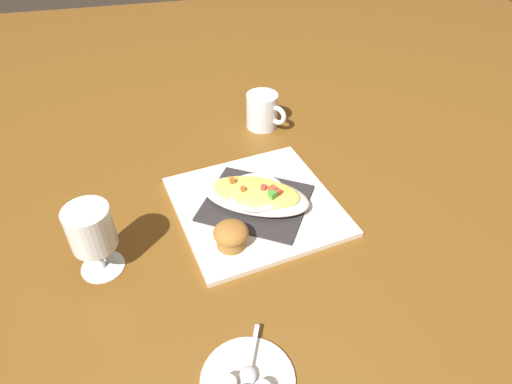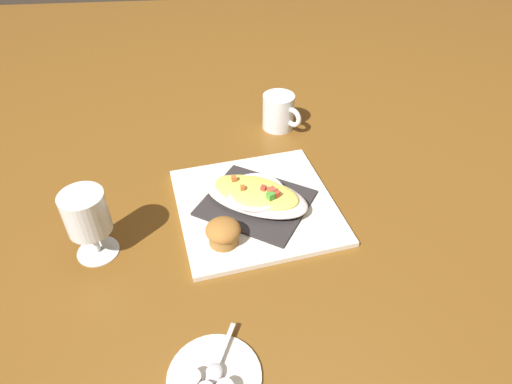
{
  "view_description": "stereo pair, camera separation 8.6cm",
  "coord_description": "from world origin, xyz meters",
  "px_view_note": "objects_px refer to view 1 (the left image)",
  "views": [
    {
      "loc": [
        0.64,
        -0.15,
        0.6
      ],
      "look_at": [
        0.0,
        0.0,
        0.04
      ],
      "focal_mm": 31.51,
      "sensor_mm": 36.0,
      "label": 1
    },
    {
      "loc": [
        0.65,
        -0.06,
        0.6
      ],
      "look_at": [
        0.0,
        0.0,
        0.04
      ],
      "focal_mm": 31.51,
      "sensor_mm": 36.0,
      "label": 2
    }
  ],
  "objects_px": {
    "muffin": "(231,235)",
    "spoon": "(249,371)",
    "stemmed_glass": "(91,232)",
    "gratin_dish": "(256,194)",
    "creamer_saucer": "(248,380)",
    "square_plate": "(256,206)",
    "coffee_mug": "(263,112)"
  },
  "relations": [
    {
      "from": "spoon",
      "to": "muffin",
      "type": "bearing_deg",
      "value": 175.03
    },
    {
      "from": "square_plate",
      "to": "creamer_saucer",
      "type": "bearing_deg",
      "value": -14.8
    },
    {
      "from": "gratin_dish",
      "to": "muffin",
      "type": "distance_m",
      "value": 0.12
    },
    {
      "from": "square_plate",
      "to": "gratin_dish",
      "type": "bearing_deg",
      "value": 46.29
    },
    {
      "from": "square_plate",
      "to": "creamer_saucer",
      "type": "relative_size",
      "value": 2.28
    },
    {
      "from": "muffin",
      "to": "creamer_saucer",
      "type": "distance_m",
      "value": 0.25
    },
    {
      "from": "muffin",
      "to": "stemmed_glass",
      "type": "distance_m",
      "value": 0.23
    },
    {
      "from": "coffee_mug",
      "to": "spoon",
      "type": "distance_m",
      "value": 0.65
    },
    {
      "from": "stemmed_glass",
      "to": "creamer_saucer",
      "type": "height_order",
      "value": "stemmed_glass"
    },
    {
      "from": "gratin_dish",
      "to": "spoon",
      "type": "xyz_separation_m",
      "value": [
        0.33,
        -0.09,
        -0.02
      ]
    },
    {
      "from": "coffee_mug",
      "to": "gratin_dish",
      "type": "bearing_deg",
      "value": -15.99
    },
    {
      "from": "muffin",
      "to": "stemmed_glass",
      "type": "bearing_deg",
      "value": -91.96
    },
    {
      "from": "stemmed_glass",
      "to": "spoon",
      "type": "relative_size",
      "value": 1.39
    },
    {
      "from": "gratin_dish",
      "to": "muffin",
      "type": "height_order",
      "value": "gratin_dish"
    },
    {
      "from": "muffin",
      "to": "coffee_mug",
      "type": "bearing_deg",
      "value": 158.76
    },
    {
      "from": "muffin",
      "to": "spoon",
      "type": "bearing_deg",
      "value": -4.97
    },
    {
      "from": "gratin_dish",
      "to": "spoon",
      "type": "relative_size",
      "value": 2.47
    },
    {
      "from": "stemmed_glass",
      "to": "square_plate",
      "type": "bearing_deg",
      "value": 106.95
    },
    {
      "from": "muffin",
      "to": "spoon",
      "type": "relative_size",
      "value": 0.65
    },
    {
      "from": "coffee_mug",
      "to": "stemmed_glass",
      "type": "distance_m",
      "value": 0.53
    },
    {
      "from": "square_plate",
      "to": "gratin_dish",
      "type": "distance_m",
      "value": 0.03
    },
    {
      "from": "muffin",
      "to": "stemmed_glass",
      "type": "xyz_separation_m",
      "value": [
        -0.01,
        -0.22,
        0.05
      ]
    },
    {
      "from": "coffee_mug",
      "to": "spoon",
      "type": "height_order",
      "value": "coffee_mug"
    },
    {
      "from": "creamer_saucer",
      "to": "spoon",
      "type": "relative_size",
      "value": 1.38
    },
    {
      "from": "muffin",
      "to": "spoon",
      "type": "xyz_separation_m",
      "value": [
        0.24,
        -0.02,
        -0.02
      ]
    },
    {
      "from": "creamer_saucer",
      "to": "stemmed_glass",
      "type": "bearing_deg",
      "value": -141.84
    },
    {
      "from": "square_plate",
      "to": "stemmed_glass",
      "type": "xyz_separation_m",
      "value": [
        0.09,
        -0.29,
        0.08
      ]
    },
    {
      "from": "square_plate",
      "to": "spoon",
      "type": "height_order",
      "value": "spoon"
    },
    {
      "from": "stemmed_glass",
      "to": "spoon",
      "type": "bearing_deg",
      "value": 39.31
    },
    {
      "from": "stemmed_glass",
      "to": "creamer_saucer",
      "type": "xyz_separation_m",
      "value": [
        0.25,
        0.2,
        -0.08
      ]
    },
    {
      "from": "square_plate",
      "to": "spoon",
      "type": "relative_size",
      "value": 3.16
    },
    {
      "from": "creamer_saucer",
      "to": "spoon",
      "type": "xyz_separation_m",
      "value": [
        -0.01,
        0.0,
        0.01
      ]
    }
  ]
}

